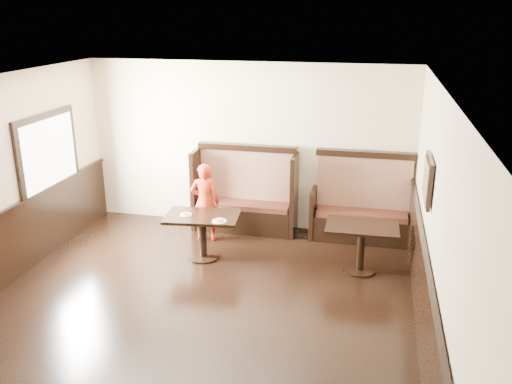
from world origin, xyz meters
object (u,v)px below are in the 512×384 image
(table_main, at_px, (203,225))
(child, at_px, (205,202))
(booth_main, at_px, (246,199))
(table_neighbor, at_px, (361,237))
(booth_neighbor, at_px, (362,211))

(table_main, bearing_deg, child, 98.19)
(booth_main, bearing_deg, table_neighbor, -31.14)
(child, bearing_deg, table_neighbor, 157.58)
(table_neighbor, relative_size, child, 0.79)
(booth_neighbor, distance_m, table_main, 2.63)
(table_neighbor, bearing_deg, table_main, -178.83)
(table_main, distance_m, table_neighbor, 2.34)
(booth_neighbor, bearing_deg, table_main, -150.95)
(booth_main, height_order, child, booth_main)
(booth_neighbor, height_order, table_main, booth_neighbor)
(table_main, xyz_separation_m, child, (-0.17, 0.67, 0.12))
(booth_main, xyz_separation_m, booth_neighbor, (1.95, -0.00, -0.05))
(booth_main, xyz_separation_m, table_neighbor, (1.98, -1.20, 0.00))
(child, bearing_deg, booth_main, -139.90)
(booth_main, bearing_deg, child, -130.74)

